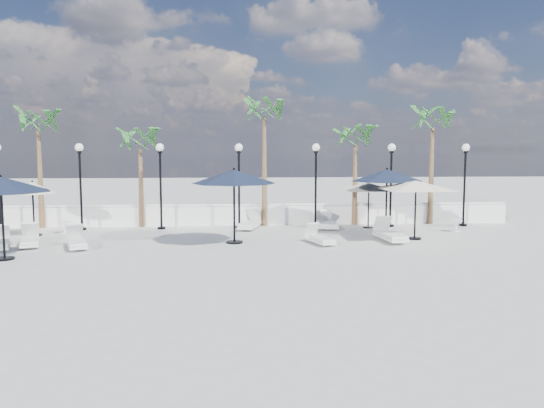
{
  "coord_description": "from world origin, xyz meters",
  "views": [
    {
      "loc": [
        -0.24,
        -17.42,
        3.57
      ],
      "look_at": [
        1.21,
        2.6,
        1.5
      ],
      "focal_mm": 35.0,
      "sensor_mm": 36.0,
      "label": 1
    }
  ],
  "objects": [
    {
      "name": "lamppost_2",
      "position": [
        -3.5,
        6.5,
        2.49
      ],
      "size": [
        0.36,
        0.36,
        3.84
      ],
      "color": "black",
      "rests_on": "ground"
    },
    {
      "name": "lamppost_1",
      "position": [
        -7.0,
        6.5,
        2.49
      ],
      "size": [
        0.36,
        0.36,
        3.84
      ],
      "color": "black",
      "rests_on": "ground"
    },
    {
      "name": "lounger_1",
      "position": [
        -7.79,
        2.53,
        0.24
      ],
      "size": [
        1.2,
        2.03,
        0.72
      ],
      "rotation": [
        0.0,
        0.0,
        0.33
      ],
      "color": "silver",
      "rests_on": "ground"
    },
    {
      "name": "ground",
      "position": [
        0.0,
        0.0,
        0.0
      ],
      "size": [
        100.0,
        100.0,
        0.0
      ],
      "primitive_type": "plane",
      "color": "#A2A29D",
      "rests_on": "ground"
    },
    {
      "name": "lamppost_3",
      "position": [
        0.0,
        6.5,
        2.49
      ],
      "size": [
        0.36,
        0.36,
        3.84
      ],
      "color": "black",
      "rests_on": "ground"
    },
    {
      "name": "parasol_navy_right",
      "position": [
        6.27,
        4.67,
        2.46
      ],
      "size": [
        3.13,
        3.13,
        2.8
      ],
      "color": "black",
      "rests_on": "ground"
    },
    {
      "name": "lounger_7",
      "position": [
        3.81,
        6.22,
        0.24
      ],
      "size": [
        0.89,
        1.96,
        0.71
      ],
      "rotation": [
        0.0,
        0.0,
        -0.15
      ],
      "color": "silver",
      "rests_on": "ground"
    },
    {
      "name": "palm_2",
      "position": [
        1.2,
        7.3,
        5.12
      ],
      "size": [
        2.6,
        2.6,
        6.1
      ],
      "color": "brown",
      "rests_on": "ground"
    },
    {
      "name": "side_table_1",
      "position": [
        -7.45,
        5.61,
        0.29
      ],
      "size": [
        0.49,
        0.49,
        0.48
      ],
      "color": "silver",
      "rests_on": "ground"
    },
    {
      "name": "lamppost_6",
      "position": [
        10.5,
        6.5,
        2.49
      ],
      "size": [
        0.36,
        0.36,
        3.84
      ],
      "color": "black",
      "rests_on": "ground"
    },
    {
      "name": "parasol_navy_left",
      "position": [
        -7.7,
        0.12,
        2.44
      ],
      "size": [
        3.14,
        3.14,
        2.77
      ],
      "color": "black",
      "rests_on": "ground"
    },
    {
      "name": "lounger_6",
      "position": [
        5.84,
        2.64,
        0.27
      ],
      "size": [
        0.9,
        2.18,
        0.8
      ],
      "rotation": [
        0.0,
        0.0,
        0.1
      ],
      "color": "silver",
      "rests_on": "ground"
    },
    {
      "name": "balustrade",
      "position": [
        0.0,
        7.5,
        0.47
      ],
      "size": [
        26.0,
        0.3,
        1.01
      ],
      "color": "white",
      "rests_on": "ground"
    },
    {
      "name": "palm_0",
      "position": [
        -9.0,
        7.3,
        4.53
      ],
      "size": [
        2.6,
        2.6,
        5.5
      ],
      "color": "brown",
      "rests_on": "ground"
    },
    {
      "name": "parasol_navy_mid",
      "position": [
        -0.23,
        2.66,
        2.53
      ],
      "size": [
        3.21,
        3.21,
        2.88
      ],
      "color": "black",
      "rests_on": "ground"
    },
    {
      "name": "lounger_3",
      "position": [
        0.46,
        6.22,
        0.26
      ],
      "size": [
        1.15,
        2.18,
        0.78
      ],
      "rotation": [
        0.0,
        0.0,
        -0.25
      ],
      "color": "silver",
      "rests_on": "ground"
    },
    {
      "name": "side_table_2",
      "position": [
        9.43,
        4.81,
        0.3
      ],
      "size": [
        0.52,
        0.52,
        0.5
      ],
      "color": "silver",
      "rests_on": "ground"
    },
    {
      "name": "palm_3",
      "position": [
        5.5,
        7.3,
        3.95
      ],
      "size": [
        2.6,
        2.6,
        4.9
      ],
      "color": "brown",
      "rests_on": "ground"
    },
    {
      "name": "lamppost_4",
      "position": [
        3.5,
        6.5,
        2.49
      ],
      "size": [
        0.36,
        0.36,
        3.84
      ],
      "color": "black",
      "rests_on": "ground"
    },
    {
      "name": "parasol_cream_sq_b",
      "position": [
        5.89,
        6.2,
        2.04
      ],
      "size": [
        4.41,
        4.41,
        2.21
      ],
      "color": "black",
      "rests_on": "ground"
    },
    {
      "name": "lamppost_5",
      "position": [
        7.0,
        6.5,
        2.49
      ],
      "size": [
        0.36,
        0.36,
        3.84
      ],
      "color": "black",
      "rests_on": "ground"
    },
    {
      "name": "lounger_4",
      "position": [
        4.03,
        6.11,
        0.22
      ],
      "size": [
        0.61,
        1.79,
        0.66
      ],
      "rotation": [
        0.0,
        0.0,
        0.02
      ],
      "color": "silver",
      "rests_on": "ground"
    },
    {
      "name": "palm_1",
      "position": [
        -4.5,
        7.3,
        3.75
      ],
      "size": [
        2.6,
        2.6,
        4.7
      ],
      "color": "brown",
      "rests_on": "ground"
    },
    {
      "name": "lounger_2",
      "position": [
        -8.63,
        2.0,
        0.24
      ],
      "size": [
        1.23,
        2.03,
        0.72
      ],
      "rotation": [
        0.0,
        0.0,
        0.34
      ],
      "color": "silver",
      "rests_on": "ground"
    },
    {
      "name": "palm_4",
      "position": [
        9.2,
        7.3,
        4.73
      ],
      "size": [
        2.6,
        2.6,
        5.7
      ],
      "color": "brown",
      "rests_on": "ground"
    },
    {
      "name": "parasol_cream_small",
      "position": [
        -8.52,
        5.0,
        1.97
      ],
      "size": [
        1.88,
        1.88,
        2.3
      ],
      "color": "black",
      "rests_on": "ground"
    },
    {
      "name": "lounger_0",
      "position": [
        -5.95,
        2.03,
        0.24
      ],
      "size": [
        1.23,
        1.98,
        0.71
      ],
      "rotation": [
        0.0,
        0.0,
        0.36
      ],
      "color": "silver",
      "rests_on": "ground"
    },
    {
      "name": "parasol_cream_sq_a",
      "position": [
        6.95,
        3.01,
        2.33
      ],
      "size": [
        5.13,
        5.13,
        2.52
      ],
      "color": "black",
      "rests_on": "ground"
    },
    {
      "name": "lounger_5",
      "position": [
        2.99,
        2.27,
        0.22
      ],
      "size": [
        1.06,
        1.84,
        0.65
      ],
      "rotation": [
        0.0,
        0.0,
        0.31
      ],
      "color": "silver",
      "rests_on": "ground"
    }
  ]
}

